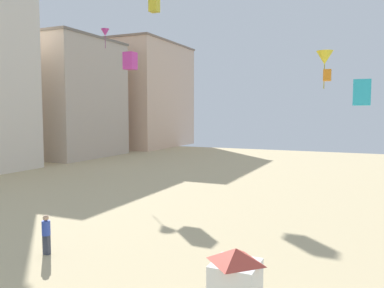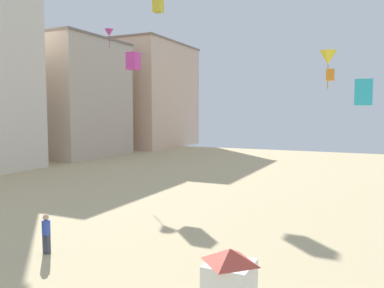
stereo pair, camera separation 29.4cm
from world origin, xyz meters
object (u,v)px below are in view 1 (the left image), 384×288
at_px(kite_magenta_box_2, 130,61).
at_px(kite_cyan_box, 362,93).
at_px(lifeguard_stand, 236,277).
at_px(kite_yellow_delta, 325,58).
at_px(kite_flyer, 46,232).
at_px(kite_magenta_delta, 105,32).
at_px(kite_orange_box, 327,75).
at_px(kite_yellow_box, 154,5).

bearing_deg(kite_magenta_box_2, kite_cyan_box, -21.48).
bearing_deg(lifeguard_stand, kite_yellow_delta, 69.73).
bearing_deg(kite_cyan_box, lifeguard_stand, -101.61).
bearing_deg(kite_cyan_box, kite_magenta_box_2, 158.52).
relative_size(kite_flyer, kite_magenta_delta, 0.85).
bearing_deg(kite_flyer, kite_magenta_box_2, 121.70).
bearing_deg(kite_flyer, kite_magenta_delta, 130.77).
height_order(lifeguard_stand, kite_cyan_box, kite_cyan_box).
relative_size(lifeguard_stand, kite_orange_box, 3.20).
xyz_separation_m(kite_flyer, lifeguard_stand, (9.05, -3.01, 0.92)).
height_order(kite_cyan_box, kite_magenta_delta, kite_magenta_delta).
distance_m(kite_flyer, kite_yellow_box, 31.55).
bearing_deg(kite_orange_box, kite_flyer, -118.74).
height_order(lifeguard_stand, kite_magenta_delta, kite_magenta_delta).
height_order(kite_flyer, kite_yellow_box, kite_yellow_box).
bearing_deg(kite_magenta_delta, kite_cyan_box, -26.42).
height_order(kite_magenta_delta, kite_magenta_box_2, kite_magenta_delta).
distance_m(kite_magenta_delta, kite_yellow_delta, 21.45).
distance_m(kite_magenta_delta, kite_magenta_box_2, 8.68).
xyz_separation_m(lifeguard_stand, kite_orange_box, (0.17, 19.82, 6.53)).
xyz_separation_m(kite_magenta_box_2, kite_yellow_box, (-2.81, 9.10, 7.09)).
relative_size(kite_flyer, kite_magenta_box_2, 1.15).
xyz_separation_m(kite_magenta_delta, kite_yellow_box, (3.30, 4.20, 3.36)).
distance_m(kite_flyer, kite_magenta_delta, 27.81).
bearing_deg(kite_yellow_box, kite_cyan_box, -37.86).
bearing_deg(kite_magenta_box_2, lifeguard_stand, -51.22).
bearing_deg(lifeguard_stand, kite_magenta_box_2, 107.36).
height_order(kite_orange_box, kite_magenta_delta, kite_magenta_delta).
distance_m(kite_yellow_delta, kite_magenta_box_2, 15.85).
bearing_deg(kite_cyan_box, kite_flyer, -141.49).
relative_size(lifeguard_stand, kite_yellow_delta, 0.85).
bearing_deg(kite_yellow_delta, kite_magenta_box_2, -161.33).
xyz_separation_m(kite_flyer, kite_magenta_delta, (-12.56, 21.19, 12.92)).
bearing_deg(kite_magenta_delta, kite_yellow_delta, 0.48).
xyz_separation_m(kite_cyan_box, kite_yellow_delta, (-3.00, 12.16, 3.36)).
bearing_deg(kite_orange_box, kite_magenta_delta, 168.64).
distance_m(lifeguard_stand, kite_yellow_box, 37.11).
bearing_deg(kite_magenta_box_2, kite_magenta_delta, 141.30).
height_order(kite_flyer, kite_cyan_box, kite_cyan_box).
xyz_separation_m(kite_cyan_box, kite_orange_box, (-2.34, 7.61, 1.58)).
bearing_deg(kite_yellow_box, kite_magenta_delta, -128.14).
distance_m(kite_magenta_delta, kite_yellow_box, 6.31).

